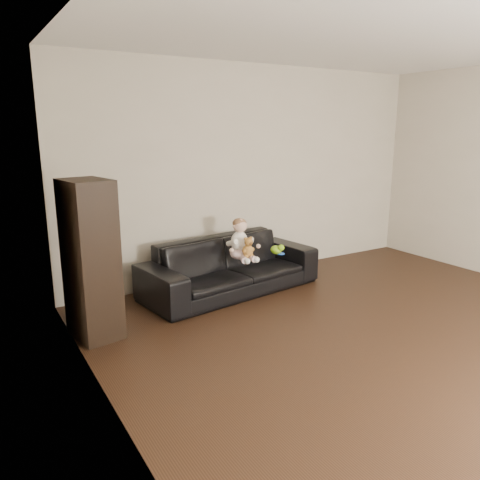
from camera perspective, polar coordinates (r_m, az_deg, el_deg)
floor at (r=4.32m, az=22.52°, el=-12.89°), size 5.50×5.50×0.00m
ceiling at (r=3.98m, az=26.18°, el=23.17°), size 5.50×5.50×0.00m
wall_back at (r=5.94m, az=1.88°, el=8.25°), size 5.00×0.00×5.00m
wall_left at (r=2.39m, az=-12.78°, el=-0.05°), size 0.00×5.50×5.50m
sofa at (r=5.37m, az=-1.15°, el=-3.15°), size 2.17×1.09×0.61m
cabinet at (r=4.31m, az=-17.73°, el=-2.38°), size 0.44×0.54×1.42m
shelf_item at (r=4.24m, az=-17.78°, el=1.81°), size 0.22×0.28×0.28m
baby at (r=5.23m, az=0.07°, el=-0.18°), size 0.35×0.42×0.47m
teddy_bear at (r=5.13m, az=0.99°, el=-0.93°), size 0.15×0.15×0.23m
toy_green at (r=5.50m, az=4.41°, el=-1.20°), size 0.17×0.18×0.10m
toy_rattle at (r=5.53m, az=4.64°, el=-1.35°), size 0.07×0.07×0.06m
toy_blue_disc at (r=5.51m, az=4.99°, el=-1.68°), size 0.11×0.11×0.01m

